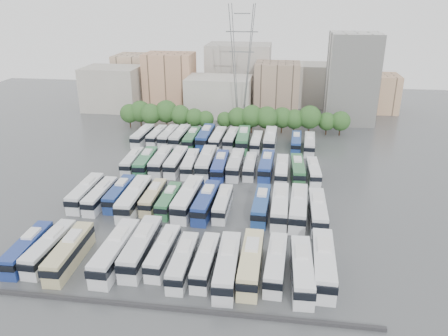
# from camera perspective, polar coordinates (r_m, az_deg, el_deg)

# --- Properties ---
(ground) EXTENTS (220.00, 220.00, 0.00)m
(ground) POSITION_cam_1_polar(r_m,az_deg,el_deg) (85.18, -2.74, -3.59)
(ground) COLOR #424447
(ground) RESTS_ON ground
(parapet) EXTENTS (56.00, 0.50, 0.50)m
(parapet) POSITION_cam_1_polar(r_m,az_deg,el_deg) (57.90, -9.07, -17.46)
(parapet) COLOR #2D2D30
(parapet) RESTS_ON ground
(tree_line) EXTENTS (64.92, 7.98, 8.23)m
(tree_line) POSITION_cam_1_polar(r_m,az_deg,el_deg) (122.88, 0.55, 6.78)
(tree_line) COLOR black
(tree_line) RESTS_ON ground
(city_buildings) EXTENTS (102.00, 35.00, 20.00)m
(city_buildings) POSITION_cam_1_polar(r_m,az_deg,el_deg) (151.69, -0.52, 11.05)
(city_buildings) COLOR #9E998E
(city_buildings) RESTS_ON ground
(apartment_tower) EXTENTS (14.00, 14.00, 26.00)m
(apartment_tower) POSITION_cam_1_polar(r_m,az_deg,el_deg) (136.83, 16.33, 11.16)
(apartment_tower) COLOR silver
(apartment_tower) RESTS_ON ground
(electricity_pylon) EXTENTS (9.00, 6.91, 33.83)m
(electricity_pylon) POSITION_cam_1_polar(r_m,az_deg,el_deg) (127.32, 2.29, 13.84)
(electricity_pylon) COLOR slate
(electricity_pylon) RESTS_ON ground
(bus_r0_s0) EXTENTS (2.94, 11.75, 3.66)m
(bus_r0_s0) POSITION_cam_1_polar(r_m,az_deg,el_deg) (71.33, -24.23, -9.53)
(bus_r0_s0) COLOR navy
(bus_r0_s0) RESTS_ON ground
(bus_r0_s1) EXTENTS (2.98, 12.11, 3.78)m
(bus_r0_s1) POSITION_cam_1_polar(r_m,az_deg,el_deg) (70.20, -21.80, -9.60)
(bus_r0_s1) COLOR silver
(bus_r0_s1) RESTS_ON ground
(bus_r0_s2) EXTENTS (3.15, 12.62, 3.93)m
(bus_r0_s2) POSITION_cam_1_polar(r_m,az_deg,el_deg) (67.95, -19.53, -10.28)
(bus_r0_s2) COLOR tan
(bus_r0_s2) RESTS_ON ground
(bus_r0_s4) EXTENTS (3.12, 13.56, 4.24)m
(bus_r0_s4) POSITION_cam_1_polar(r_m,az_deg,el_deg) (65.99, -13.96, -10.46)
(bus_r0_s4) COLOR silver
(bus_r0_s4) RESTS_ON ground
(bus_r0_s5) EXTENTS (2.99, 13.41, 4.20)m
(bus_r0_s5) POSITION_cam_1_polar(r_m,az_deg,el_deg) (66.20, -10.75, -10.06)
(bus_r0_s5) COLOR silver
(bus_r0_s5) RESTS_ON ground
(bus_r0_s6) EXTENTS (2.71, 11.34, 3.54)m
(bus_r0_s6) POSITION_cam_1_polar(r_m,az_deg,el_deg) (65.18, -7.93, -10.76)
(bus_r0_s6) COLOR silver
(bus_r0_s6) RESTS_ON ground
(bus_r0_s7) EXTENTS (2.57, 11.51, 3.61)m
(bus_r0_s7) POSITION_cam_1_polar(r_m,az_deg,el_deg) (62.77, -5.37, -12.01)
(bus_r0_s7) COLOR silver
(bus_r0_s7) RESTS_ON ground
(bus_r0_s8) EXTENTS (2.58, 11.26, 3.53)m
(bus_r0_s8) POSITION_cam_1_polar(r_m,az_deg,el_deg) (62.68, -2.41, -12.03)
(bus_r0_s8) COLOR silver
(bus_r0_s8) RESTS_ON ground
(bus_r0_s9) EXTENTS (3.18, 13.00, 4.06)m
(bus_r0_s9) POSITION_cam_1_polar(r_m,az_deg,el_deg) (61.29, 0.46, -12.59)
(bus_r0_s9) COLOR silver
(bus_r0_s9) RESTS_ON ground
(bus_r0_s10) EXTENTS (2.90, 13.05, 4.09)m
(bus_r0_s10) POSITION_cam_1_polar(r_m,az_deg,el_deg) (62.02, 3.54, -12.16)
(bus_r0_s10) COLOR beige
(bus_r0_s10) RESTS_ON ground
(bus_r0_s11) EXTENTS (3.13, 12.02, 3.74)m
(bus_r0_s11) POSITION_cam_1_polar(r_m,az_deg,el_deg) (62.44, 6.79, -12.22)
(bus_r0_s11) COLOR silver
(bus_r0_s11) RESTS_ON ground
(bus_r0_s12) EXTENTS (3.14, 12.78, 3.99)m
(bus_r0_s12) POSITION_cam_1_polar(r_m,az_deg,el_deg) (61.45, 10.13, -12.92)
(bus_r0_s12) COLOR white
(bus_r0_s12) RESTS_ON ground
(bus_r0_s13) EXTENTS (3.27, 13.56, 4.23)m
(bus_r0_s13) POSITION_cam_1_polar(r_m,az_deg,el_deg) (63.11, 12.86, -11.99)
(bus_r0_s13) COLOR silver
(bus_r0_s13) RESTS_ON ground
(bus_r1_s0) EXTENTS (2.83, 12.26, 3.83)m
(bus_r1_s0) POSITION_cam_1_polar(r_m,az_deg,el_deg) (85.98, -17.61, -3.04)
(bus_r1_s0) COLOR silver
(bus_r1_s0) RESTS_ON ground
(bus_r1_s1) EXTENTS (2.59, 11.59, 3.63)m
(bus_r1_s1) POSITION_cam_1_polar(r_m,az_deg,el_deg) (84.14, -15.83, -3.46)
(bus_r1_s1) COLOR silver
(bus_r1_s1) RESTS_ON ground
(bus_r1_s2) EXTENTS (2.61, 11.58, 3.63)m
(bus_r1_s2) POSITION_cam_1_polar(r_m,az_deg,el_deg) (84.18, -13.47, -3.20)
(bus_r1_s2) COLOR navy
(bus_r1_s2) RESTS_ON ground
(bus_r1_s3) EXTENTS (3.18, 13.60, 4.25)m
(bus_r1_s3) POSITION_cam_1_polar(r_m,az_deg,el_deg) (81.03, -11.64, -3.82)
(bus_r1_s3) COLOR silver
(bus_r1_s3) RESTS_ON ground
(bus_r1_s4) EXTENTS (2.44, 11.04, 3.46)m
(bus_r1_s4) POSITION_cam_1_polar(r_m,az_deg,el_deg) (81.76, -9.21, -3.70)
(bus_r1_s4) COLOR #C3B486
(bus_r1_s4) RESTS_ON ground
(bus_r1_s5) EXTENTS (2.50, 10.80, 3.38)m
(bus_r1_s5) POSITION_cam_1_polar(r_m,az_deg,el_deg) (80.13, -7.22, -4.17)
(bus_r1_s5) COLOR #2E6C40
(bus_r1_s5) RESTS_ON ground
(bus_r1_s6) EXTENTS (3.54, 13.70, 4.26)m
(bus_r1_s6) POSITION_cam_1_polar(r_m,az_deg,el_deg) (79.52, -4.72, -3.93)
(bus_r1_s6) COLOR white
(bus_r1_s6) RESTS_ON ground
(bus_r1_s7) EXTENTS (3.37, 12.74, 3.96)m
(bus_r1_s7) POSITION_cam_1_polar(r_m,az_deg,el_deg) (78.36, -2.35, -4.40)
(bus_r1_s7) COLOR navy
(bus_r1_s7) RESTS_ON ground
(bus_r1_s8) EXTENTS (2.45, 10.96, 3.43)m
(bus_r1_s8) POSITION_cam_1_polar(r_m,az_deg,el_deg) (78.28, -0.15, -4.62)
(bus_r1_s8) COLOR silver
(bus_r1_s8) RESTS_ON ground
(bus_r1_s10) EXTENTS (2.98, 12.06, 3.76)m
(bus_r1_s10) POSITION_cam_1_polar(r_m,az_deg,el_deg) (77.67, 4.89, -4.80)
(bus_r1_s10) COLOR navy
(bus_r1_s10) RESTS_ON ground
(bus_r1_s11) EXTENTS (2.99, 12.99, 4.06)m
(bus_r1_s11) POSITION_cam_1_polar(r_m,az_deg,el_deg) (77.35, 7.31, -4.91)
(bus_r1_s11) COLOR silver
(bus_r1_s11) RESTS_ON ground
(bus_r1_s12) EXTENTS (3.52, 13.30, 4.14)m
(bus_r1_s12) POSITION_cam_1_polar(r_m,az_deg,el_deg) (77.30, 9.69, -5.04)
(bus_r1_s12) COLOR silver
(bus_r1_s12) RESTS_ON ground
(bus_r1_s13) EXTENTS (2.80, 12.48, 3.91)m
(bus_r1_s13) POSITION_cam_1_polar(r_m,az_deg,el_deg) (76.90, 12.14, -5.48)
(bus_r1_s13) COLOR silver
(bus_r1_s13) RESTS_ON ground
(bus_r2_s1) EXTENTS (2.92, 11.36, 3.53)m
(bus_r2_s1) POSITION_cam_1_polar(r_m,az_deg,el_deg) (99.51, -11.87, 0.91)
(bus_r2_s1) COLOR silver
(bus_r2_s1) RESTS_ON ground
(bus_r2_s2) EXTENTS (3.28, 12.47, 3.88)m
(bus_r2_s2) POSITION_cam_1_polar(r_m,az_deg,el_deg) (98.06, -10.17, 0.83)
(bus_r2_s2) COLOR #31734A
(bus_r2_s2) RESTS_ON ground
(bus_r2_s3) EXTENTS (3.01, 12.73, 3.98)m
(bus_r2_s3) POSITION_cam_1_polar(r_m,az_deg,el_deg) (97.94, -8.19, 0.96)
(bus_r2_s3) COLOR silver
(bus_r2_s3) RESTS_ON ground
(bus_r2_s4) EXTENTS (2.80, 12.44, 3.90)m
(bus_r2_s4) POSITION_cam_1_polar(r_m,az_deg,el_deg) (97.27, -6.26, 0.88)
(bus_r2_s4) COLOR white
(bus_r2_s4) RESTS_ON ground
(bus_r2_s5) EXTENTS (3.15, 11.82, 3.67)m
(bus_r2_s5) POSITION_cam_1_polar(r_m,az_deg,el_deg) (96.08, -4.42, 0.61)
(bus_r2_s5) COLOR silver
(bus_r2_s5) RESTS_ON ground
(bus_r2_s6) EXTENTS (3.27, 13.54, 4.23)m
(bus_r2_s6) POSITION_cam_1_polar(r_m,az_deg,el_deg) (95.96, -2.33, 0.80)
(bus_r2_s6) COLOR silver
(bus_r2_s6) RESTS_ON ground
(bus_r2_s7) EXTENTS (3.03, 12.52, 3.91)m
(bus_r2_s7) POSITION_cam_1_polar(r_m,az_deg,el_deg) (94.25, -0.51, 0.31)
(bus_r2_s7) COLOR navy
(bus_r2_s7) RESTS_ON ground
(bus_r2_s8) EXTENTS (2.77, 12.51, 3.92)m
(bus_r2_s8) POSITION_cam_1_polar(r_m,az_deg,el_deg) (95.06, 1.51, 0.51)
(bus_r2_s8) COLOR silver
(bus_r2_s8) RESTS_ON ground
(bus_r2_s9) EXTENTS (2.38, 10.83, 3.40)m
(bus_r2_s9) POSITION_cam_1_polar(r_m,az_deg,el_deg) (94.91, 3.43, 0.27)
(bus_r2_s9) COLOR silver
(bus_r2_s9) RESTS_ON ground
(bus_r2_s10) EXTENTS (3.14, 12.46, 3.88)m
(bus_r2_s10) POSITION_cam_1_polar(r_m,az_deg,el_deg) (94.88, 5.57, 0.35)
(bus_r2_s10) COLOR navy
(bus_r2_s10) RESTS_ON ground
(bus_r2_s11) EXTENTS (2.75, 11.80, 3.69)m
(bus_r2_s11) POSITION_cam_1_polar(r_m,az_deg,el_deg) (93.20, 7.55, -0.22)
(bus_r2_s11) COLOR white
(bus_r2_s11) RESTS_ON ground
(bus_r2_s12) EXTENTS (3.14, 12.06, 3.75)m
(bus_r2_s12) POSITION_cam_1_polar(r_m,az_deg,el_deg) (93.91, 9.59, -0.14)
(bus_r2_s12) COLOR #2B6639
(bus_r2_s12) RESTS_ON ground
(bus_r2_s13) EXTENTS (2.90, 11.00, 3.42)m
(bus_r2_s13) POSITION_cam_1_polar(r_m,az_deg,el_deg) (93.93, 11.59, -0.39)
(bus_r2_s13) COLOR white
(bus_r2_s13) RESTS_ON ground
(bus_r3_s0) EXTENTS (3.05, 12.09, 3.77)m
(bus_r3_s0) POSITION_cam_1_polar(r_m,az_deg,el_deg) (116.48, -10.56, 4.20)
(bus_r3_s0) COLOR silver
(bus_r3_s0) RESTS_ON ground
(bus_r3_s1) EXTENTS (2.85, 11.15, 3.47)m
(bus_r3_s1) POSITION_cam_1_polar(r_m,az_deg,el_deg) (116.38, -8.74, 4.23)
(bus_r3_s1) COLOR silver
(bus_r3_s1) RESTS_ON ground
(bus_r3_s2) EXTENTS (2.98, 11.85, 3.69)m
(bus_r3_s2) POSITION_cam_1_polar(r_m,az_deg,el_deg) (115.20, -7.24, 4.18)
(bus_r3_s2) COLOR silver
(bus_r3_s2) RESTS_ON ground
(bus_r3_s3) EXTENTS (3.15, 12.47, 3.88)m
(bus_r3_s3) POSITION_cam_1_polar(r_m,az_deg,el_deg) (114.15, -5.76, 4.13)
(bus_r3_s3) COLOR silver
(bus_r3_s3) RESTS_ON ground
(bus_r3_s4) EXTENTS (2.65, 12.08, 3.79)m
(bus_r3_s4) POSITION_cam_1_polar(r_m,az_deg,el_deg) (112.49, -4.19, 3.89)
(bus_r3_s4) COLOR #2D6A40
(bus_r3_s4) RESTS_ON ground
(bus_r3_s5) EXTENTS (2.99, 13.24, 4.15)m
(bus_r3_s5) POSITION_cam_1_polar(r_m,az_deg,el_deg) (113.18, -2.42, 4.13)
(bus_r3_s5) COLOR navy
(bus_r3_s5) RESTS_ON ground
(bus_r3_s6) EXTENTS (2.98, 12.27, 3.83)m
(bus_r3_s6) POSITION_cam_1_polar(r_m,az_deg,el_deg) (111.98, -0.80, 3.87)
(bus_r3_s6) COLOR white
(bus_r3_s6) RESTS_ON ground
(bus_r3_s7) EXTENTS (3.05, 11.93, 3.71)m
(bus_r3_s7) POSITION_cam_1_polar(r_m,az_deg,el_deg) (112.24, 0.97, 3.88)
(bus_r3_s7) COLOR silver
(bus_r3_s7) RESTS_ON ground
(bus_r3_s8) EXTENTS (3.45, 13.79, 4.30)m
(bus_r3_s8) POSITION_cam_1_polar(r_m,az_deg,el_deg) (110.92, 2.53, 3.79)
(bus_r3_s8) COLOR #2F6E42
(bus_r3_s8) RESTS_ON ground
(bus_r3_s9) EXTENTS (2.60, 11.05, 3.45)m
(bus_r3_s9) POSITION_cam_1_polar(r_m,az_deg,el_deg) (110.35, 4.26, 3.43)
(bus_r3_s9) COLOR white
(bus_r3_s9) RESTS_ON ground
(bus_r3_s10) EXTENTS (3.08, 13.25, 4.14)m
(bus_r3_s10) POSITION_cam_1_polar(r_m,az_deg,el_deg) (111.47, 6.06, 3.74)
(bus_r3_s10) COLOR silver
(bus_r3_s10) RESTS_ON ground
(bus_r3_s12) EXTENTS (2.80, 11.15, 3.47)m
(bus_r3_s12) POSITION_cam_1_polar(r_m,az_deg,el_deg) (111.44, 9.40, 3.38)
(bus_r3_s12) COLOR navy
(bus_r3_s12) RESTS_ON ground
(bus_r3_s13) EXTENTS (3.10, 11.83, 3.68)m
(bus_r3_s13) POSITION_cam_1_polar(r_m,az_deg,el_deg) (110.32, 11.09, 3.12)
(bus_r3_s13) COLOR silver
(bus_r3_s13) RESTS_ON ground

